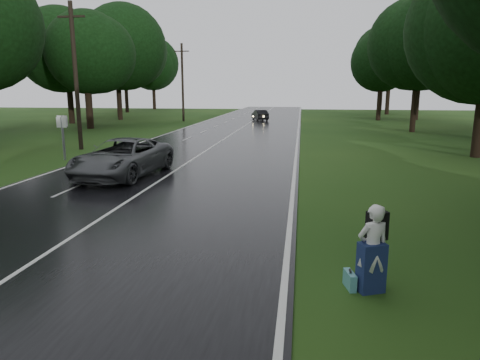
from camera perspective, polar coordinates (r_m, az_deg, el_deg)
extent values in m
plane|color=#254715|center=(10.43, -28.88, -11.91)|extent=(160.00, 160.00, 0.00)
cube|color=black|center=(28.46, -4.31, 3.98)|extent=(12.00, 140.00, 0.04)
cube|color=silver|center=(28.45, -4.31, 4.03)|extent=(0.12, 140.00, 0.01)
imported|color=#4C4F51|center=(20.39, -15.26, 2.88)|extent=(3.36, 6.34, 1.70)
imported|color=black|center=(55.52, 2.65, 8.59)|extent=(2.60, 4.23, 1.32)
imported|color=silver|center=(8.92, 17.14, -8.66)|extent=(0.77, 0.65, 1.80)
cube|color=navy|center=(9.06, 16.98, -11.01)|extent=(0.59, 0.50, 1.01)
cube|color=black|center=(9.03, 17.68, -5.77)|extent=(0.46, 0.35, 0.58)
cube|color=teal|center=(9.21, 14.33, -12.73)|extent=(0.24, 0.50, 0.34)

